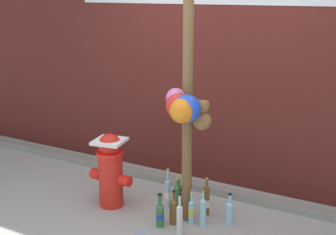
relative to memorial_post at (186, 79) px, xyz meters
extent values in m
plane|color=#9E9B93|center=(-0.16, -0.38, -1.39)|extent=(14.00, 14.00, 0.00)
cube|color=#561E19|center=(-0.16, 1.14, 0.50)|extent=(10.00, 0.20, 3.77)
cube|color=gray|center=(-0.16, 0.73, -1.35)|extent=(8.00, 0.12, 0.08)
cylinder|color=brown|center=(-0.02, 0.07, -0.07)|extent=(0.10, 0.10, 2.64)
sphere|color=blue|center=(0.05, -0.08, -0.24)|extent=(0.25, 0.25, 0.25)
sphere|color=#D66BB2|center=(-0.10, 0.00, -0.18)|extent=(0.18, 0.18, 0.18)
sphere|color=red|center=(-0.05, -0.04, -0.24)|extent=(0.24, 0.24, 0.24)
sphere|color=orange|center=(0.03, -0.14, -0.25)|extent=(0.22, 0.22, 0.22)
sphere|color=brown|center=(0.11, 0.12, -0.39)|extent=(0.17, 0.17, 0.17)
sphere|color=brown|center=(0.11, 0.12, -0.26)|extent=(0.12, 0.12, 0.12)
sphere|color=brown|center=(0.07, 0.12, -0.22)|extent=(0.05, 0.05, 0.05)
sphere|color=brown|center=(0.15, 0.12, -0.22)|extent=(0.05, 0.05, 0.05)
sphere|color=brown|center=(0.11, 0.06, -0.26)|extent=(0.04, 0.04, 0.04)
cylinder|color=red|center=(-0.83, -0.05, -1.11)|extent=(0.25, 0.25, 0.56)
cylinder|color=red|center=(-0.83, -0.05, -0.81)|extent=(0.28, 0.28, 0.03)
sphere|color=red|center=(-0.83, -0.05, -0.73)|extent=(0.24, 0.24, 0.24)
cylinder|color=red|center=(-1.01, -0.05, -1.08)|extent=(0.11, 0.11, 0.11)
cylinder|color=red|center=(-0.65, -0.05, -1.08)|extent=(0.11, 0.11, 0.11)
cube|color=white|center=(-0.83, -0.05, -0.69)|extent=(0.35, 0.35, 0.03)
cylinder|color=silver|center=(0.07, -0.24, -1.25)|extent=(0.06, 0.06, 0.28)
cone|color=silver|center=(0.07, -0.24, -1.10)|extent=(0.06, 0.06, 0.02)
cylinder|color=silver|center=(0.07, -0.24, -1.04)|extent=(0.02, 0.02, 0.09)
cylinder|color=black|center=(0.07, -0.24, -0.99)|extent=(0.03, 0.03, 0.01)
cylinder|color=#337038|center=(-0.17, -0.19, -1.29)|extent=(0.08, 0.08, 0.20)
cone|color=#337038|center=(-0.17, -0.19, -1.17)|extent=(0.08, 0.08, 0.03)
cylinder|color=#337038|center=(-0.17, -0.19, -1.12)|extent=(0.04, 0.04, 0.09)
cylinder|color=#1E478C|center=(-0.17, -0.19, -1.29)|extent=(0.08, 0.08, 0.06)
cylinder|color=black|center=(-0.17, -0.19, -1.07)|extent=(0.04, 0.04, 0.01)
cylinder|color=#93CCE0|center=(0.06, 0.02, -1.29)|extent=(0.06, 0.06, 0.21)
cone|color=#93CCE0|center=(0.06, 0.02, -1.17)|extent=(0.06, 0.06, 0.02)
cylinder|color=#93CCE0|center=(0.06, 0.02, -1.12)|extent=(0.02, 0.02, 0.08)
cylinder|color=#D8C64C|center=(0.06, 0.02, -1.28)|extent=(0.06, 0.06, 0.07)
cylinder|color=gold|center=(0.06, 0.02, -1.07)|extent=(0.03, 0.03, 0.01)
cylinder|color=brown|center=(0.11, 0.24, -1.25)|extent=(0.06, 0.06, 0.29)
cone|color=brown|center=(0.11, 0.24, -1.09)|extent=(0.06, 0.06, 0.02)
cylinder|color=brown|center=(0.11, 0.24, -1.05)|extent=(0.02, 0.02, 0.07)
cylinder|color=silver|center=(0.11, 0.24, -1.27)|extent=(0.06, 0.06, 0.08)
cylinder|color=gold|center=(0.11, 0.24, -1.01)|extent=(0.02, 0.02, 0.01)
cylinder|color=brown|center=(-0.08, -0.09, -1.28)|extent=(0.08, 0.08, 0.22)
cone|color=brown|center=(-0.08, -0.09, -1.15)|extent=(0.08, 0.08, 0.03)
cylinder|color=brown|center=(-0.08, -0.09, -1.10)|extent=(0.03, 0.03, 0.07)
cylinder|color=black|center=(-0.08, -0.09, -1.06)|extent=(0.03, 0.03, 0.01)
cylinder|color=#93CCE0|center=(-0.29, 0.18, -1.24)|extent=(0.06, 0.06, 0.29)
cone|color=#93CCE0|center=(-0.29, 0.18, -1.09)|extent=(0.06, 0.06, 0.02)
cylinder|color=#93CCE0|center=(-0.29, 0.18, -1.03)|extent=(0.03, 0.03, 0.10)
cylinder|color=silver|center=(-0.29, 0.18, -1.25)|extent=(0.06, 0.06, 0.08)
cylinder|color=gold|center=(-0.29, 0.18, -0.97)|extent=(0.03, 0.03, 0.01)
cylinder|color=#93CCE0|center=(0.39, 0.17, -1.29)|extent=(0.07, 0.07, 0.21)
cone|color=#93CCE0|center=(0.39, 0.17, -1.17)|extent=(0.07, 0.07, 0.03)
cylinder|color=#93CCE0|center=(0.39, 0.17, -1.12)|extent=(0.03, 0.03, 0.07)
cylinder|color=black|center=(0.39, 0.17, -1.08)|extent=(0.03, 0.03, 0.01)
cylinder|color=#93CCE0|center=(0.18, 0.02, -1.26)|extent=(0.06, 0.06, 0.26)
cone|color=#93CCE0|center=(0.18, 0.02, -1.12)|extent=(0.06, 0.06, 0.02)
cylinder|color=#93CCE0|center=(0.18, 0.02, -1.08)|extent=(0.02, 0.02, 0.06)
cylinder|color=gold|center=(0.18, 0.02, -1.04)|extent=(0.02, 0.02, 0.01)
cylinder|color=#337038|center=(-0.13, 0.10, -1.24)|extent=(0.08, 0.08, 0.29)
cone|color=#337038|center=(-0.13, 0.10, -1.08)|extent=(0.08, 0.08, 0.03)
cylinder|color=#337038|center=(-0.13, 0.10, -1.04)|extent=(0.03, 0.03, 0.06)
cylinder|color=gold|center=(-0.13, 0.10, -1.00)|extent=(0.04, 0.04, 0.01)
cube|color=#8C99B2|center=(-0.26, -0.37, -1.39)|extent=(0.08, 0.13, 0.01)
camera|label=1|loc=(1.87, -3.61, 0.77)|focal=49.92mm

